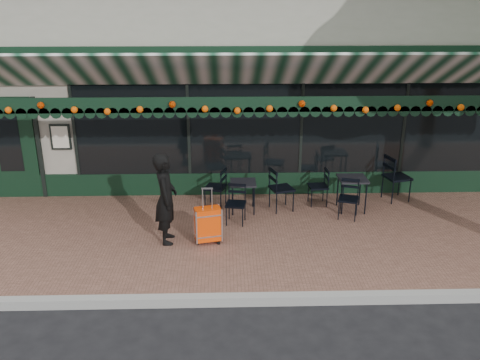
{
  "coord_description": "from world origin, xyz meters",
  "views": [
    {
      "loc": [
        -0.21,
        -6.52,
        4.31
      ],
      "look_at": [
        0.02,
        1.6,
        1.35
      ],
      "focal_mm": 38.0,
      "sensor_mm": 36.0,
      "label": 1
    }
  ],
  "objects_px": {
    "woman": "(166,199)",
    "chair_b_left": "(215,188)",
    "suitcase": "(208,225)",
    "chair_b_right": "(282,189)",
    "chair_a_right": "(397,178)",
    "chair_a_front": "(348,199)",
    "chair_b_front": "(236,205)",
    "chair_a_left": "(318,187)",
    "cafe_table_b": "(243,185)",
    "cafe_table_a": "(352,181)"
  },
  "relations": [
    {
      "from": "woman",
      "to": "chair_b_left",
      "type": "height_order",
      "value": "woman"
    },
    {
      "from": "suitcase",
      "to": "chair_b_right",
      "type": "bearing_deg",
      "value": 31.78
    },
    {
      "from": "suitcase",
      "to": "chair_a_right",
      "type": "bearing_deg",
      "value": 12.59
    },
    {
      "from": "chair_a_front",
      "to": "chair_b_front",
      "type": "height_order",
      "value": "chair_a_front"
    },
    {
      "from": "chair_a_left",
      "to": "chair_b_right",
      "type": "relative_size",
      "value": 0.87
    },
    {
      "from": "chair_a_left",
      "to": "chair_b_left",
      "type": "height_order",
      "value": "chair_b_left"
    },
    {
      "from": "woman",
      "to": "cafe_table_b",
      "type": "distance_m",
      "value": 1.93
    },
    {
      "from": "woman",
      "to": "chair_a_right",
      "type": "bearing_deg",
      "value": -72.45
    },
    {
      "from": "cafe_table_a",
      "to": "chair_a_front",
      "type": "xyz_separation_m",
      "value": [
        -0.16,
        -0.4,
        -0.23
      ]
    },
    {
      "from": "chair_b_right",
      "to": "suitcase",
      "type": "bearing_deg",
      "value": 117.41
    },
    {
      "from": "cafe_table_b",
      "to": "chair_b_front",
      "type": "distance_m",
      "value": 0.63
    },
    {
      "from": "woman",
      "to": "chair_a_right",
      "type": "xyz_separation_m",
      "value": [
        4.7,
        1.82,
        -0.31
      ]
    },
    {
      "from": "cafe_table_b",
      "to": "chair_b_left",
      "type": "bearing_deg",
      "value": 156.4
    },
    {
      "from": "cafe_table_b",
      "to": "woman",
      "type": "bearing_deg",
      "value": -136.86
    },
    {
      "from": "chair_a_right",
      "to": "chair_a_left",
      "type": "bearing_deg",
      "value": 82.84
    },
    {
      "from": "chair_b_left",
      "to": "chair_a_left",
      "type": "bearing_deg",
      "value": 109.09
    },
    {
      "from": "suitcase",
      "to": "chair_b_front",
      "type": "distance_m",
      "value": 0.96
    },
    {
      "from": "chair_a_right",
      "to": "chair_b_right",
      "type": "relative_size",
      "value": 1.12
    },
    {
      "from": "suitcase",
      "to": "chair_b_front",
      "type": "relative_size",
      "value": 1.34
    },
    {
      "from": "chair_a_front",
      "to": "chair_b_left",
      "type": "xyz_separation_m",
      "value": [
        -2.63,
        0.64,
        0.03
      ]
    },
    {
      "from": "suitcase",
      "to": "cafe_table_a",
      "type": "xyz_separation_m",
      "value": [
        2.89,
        1.4,
        0.28
      ]
    },
    {
      "from": "chair_a_left",
      "to": "chair_b_front",
      "type": "distance_m",
      "value": 1.96
    },
    {
      "from": "chair_a_right",
      "to": "chair_b_right",
      "type": "xyz_separation_m",
      "value": [
        -2.52,
        -0.46,
        -0.05
      ]
    },
    {
      "from": "suitcase",
      "to": "cafe_table_a",
      "type": "distance_m",
      "value": 3.22
    },
    {
      "from": "cafe_table_a",
      "to": "chair_b_right",
      "type": "distance_m",
      "value": 1.44
    },
    {
      "from": "chair_a_left",
      "to": "woman",
      "type": "bearing_deg",
      "value": -64.82
    },
    {
      "from": "chair_a_front",
      "to": "chair_b_right",
      "type": "distance_m",
      "value": 1.35
    },
    {
      "from": "chair_a_left",
      "to": "chair_b_left",
      "type": "bearing_deg",
      "value": -91.7
    },
    {
      "from": "suitcase",
      "to": "cafe_table_a",
      "type": "relative_size",
      "value": 1.49
    },
    {
      "from": "chair_a_front",
      "to": "chair_b_left",
      "type": "bearing_deg",
      "value": -175.35
    },
    {
      "from": "woman",
      "to": "chair_b_left",
      "type": "distance_m",
      "value": 1.81
    },
    {
      "from": "chair_a_left",
      "to": "chair_b_left",
      "type": "relative_size",
      "value": 0.94
    },
    {
      "from": "cafe_table_a",
      "to": "chair_b_front",
      "type": "distance_m",
      "value": 2.46
    },
    {
      "from": "woman",
      "to": "cafe_table_a",
      "type": "xyz_separation_m",
      "value": [
        3.61,
        1.32,
        -0.2
      ]
    },
    {
      "from": "suitcase",
      "to": "chair_b_right",
      "type": "xyz_separation_m",
      "value": [
        1.46,
        1.45,
        0.11
      ]
    },
    {
      "from": "cafe_table_b",
      "to": "chair_b_front",
      "type": "bearing_deg",
      "value": -105.52
    },
    {
      "from": "cafe_table_b",
      "to": "chair_a_front",
      "type": "height_order",
      "value": "chair_a_front"
    },
    {
      "from": "chair_b_right",
      "to": "chair_a_right",
      "type": "bearing_deg",
      "value": -97.08
    },
    {
      "from": "chair_b_right",
      "to": "chair_a_front",
      "type": "bearing_deg",
      "value": -127.0
    },
    {
      "from": "chair_a_left",
      "to": "chair_a_front",
      "type": "bearing_deg",
      "value": 30.7
    },
    {
      "from": "chair_a_right",
      "to": "chair_a_front",
      "type": "distance_m",
      "value": 1.55
    },
    {
      "from": "chair_b_front",
      "to": "cafe_table_a",
      "type": "bearing_deg",
      "value": 24.37
    },
    {
      "from": "chair_a_right",
      "to": "chair_a_front",
      "type": "relative_size",
      "value": 1.29
    },
    {
      "from": "chair_b_left",
      "to": "chair_b_right",
      "type": "distance_m",
      "value": 1.37
    },
    {
      "from": "chair_a_left",
      "to": "chair_b_front",
      "type": "height_order",
      "value": "chair_a_left"
    },
    {
      "from": "chair_b_left",
      "to": "suitcase",
      "type": "bearing_deg",
      "value": 13.8
    },
    {
      "from": "suitcase",
      "to": "chair_b_front",
      "type": "xyz_separation_m",
      "value": [
        0.51,
        0.81,
        0.04
      ]
    },
    {
      "from": "cafe_table_b",
      "to": "chair_a_right",
      "type": "relative_size",
      "value": 0.63
    },
    {
      "from": "cafe_table_b",
      "to": "chair_a_left",
      "type": "bearing_deg",
      "value": 11.14
    },
    {
      "from": "chair_a_left",
      "to": "chair_a_right",
      "type": "bearing_deg",
      "value": 93.32
    }
  ]
}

